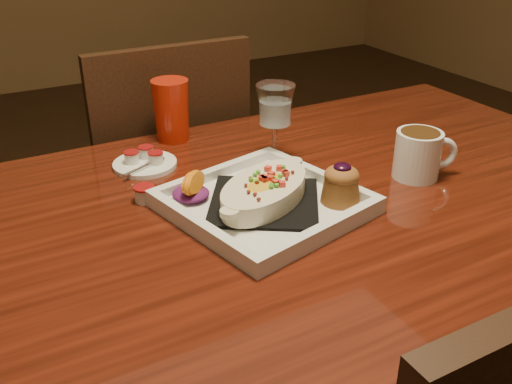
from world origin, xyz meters
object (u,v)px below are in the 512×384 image
coffee_mug (419,153)px  goblet (275,109)px  plate (271,196)px  saucer (145,162)px  chair_far (164,190)px  table (282,260)px  red_tumbler (171,110)px

coffee_mug → goblet: size_ratio=0.75×
plate → saucer: 0.30m
chair_far → goblet: size_ratio=5.80×
plate → saucer: (-0.13, 0.27, -0.02)m
table → saucer: 0.34m
plate → red_tumbler: bearing=81.8°
goblet → saucer: 0.28m
table → coffee_mug: bearing=-0.3°
coffee_mug → saucer: bearing=167.7°
table → goblet: 0.30m
chair_far → table: bearing=90.0°
plate → red_tumbler: size_ratio=2.61×
chair_far → plate: (-0.01, -0.61, 0.27)m
chair_far → plate: chair_far is taller
table → chair_far: chair_far is taller
red_tumbler → table: bearing=-83.8°
chair_far → saucer: chair_far is taller
chair_far → red_tumbler: size_ratio=6.91×
saucer → plate: bearing=-63.7°
table → goblet: (0.09, 0.19, 0.21)m
plate → red_tumbler: (-0.03, 0.38, 0.04)m
chair_far → plate: bearing=88.9°
goblet → red_tumbler: (-0.14, 0.21, -0.04)m
saucer → red_tumbler: size_ratio=0.94×
red_tumbler → saucer: bearing=-133.6°
coffee_mug → red_tumbler: 0.53m
table → red_tumbler: size_ratio=11.15×
red_tumbler → plate: bearing=-85.2°
goblet → saucer: bearing=156.8°
plate → red_tumbler: 0.38m
goblet → saucer: (-0.24, 0.10, -0.10)m
goblet → saucer: goblet is taller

